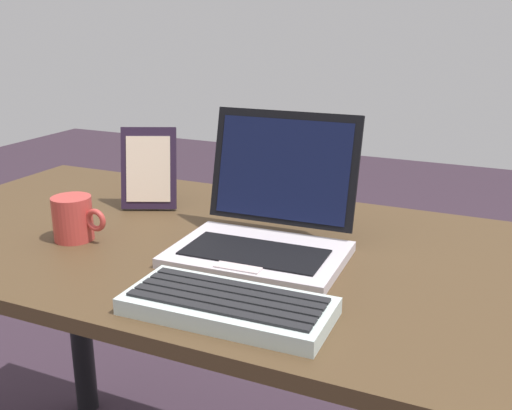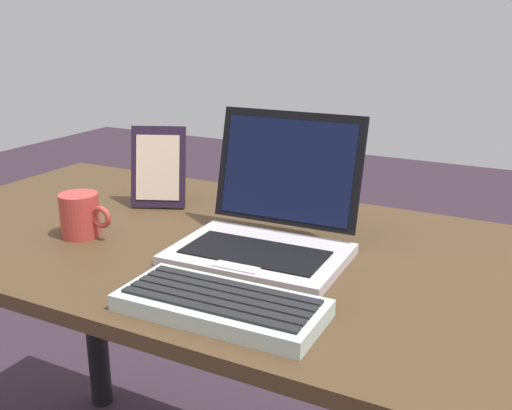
% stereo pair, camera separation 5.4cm
% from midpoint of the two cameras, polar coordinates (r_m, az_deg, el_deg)
% --- Properties ---
extents(desk, '(1.69, 0.70, 0.74)m').
position_cam_midpoint_polar(desk, '(1.12, 5.55, -10.47)').
color(desk, '#44311D').
rests_on(desk, ground).
extents(laptop_front, '(0.30, 0.27, 0.24)m').
position_cam_midpoint_polar(laptop_front, '(1.06, 2.61, -2.03)').
color(laptop_front, '#BBB2BA').
rests_on(laptop_front, desk).
extents(external_keyboard, '(0.30, 0.14, 0.03)m').
position_cam_midpoint_polar(external_keyboard, '(0.86, -1.53, -9.45)').
color(external_keyboard, '#B0C1BC').
rests_on(external_keyboard, desk).
extents(photo_frame, '(0.13, 0.10, 0.18)m').
position_cam_midpoint_polar(photo_frame, '(1.33, -8.10, 3.54)').
color(photo_frame, black).
rests_on(photo_frame, desk).
extents(coffee_mug, '(0.11, 0.07, 0.08)m').
position_cam_midpoint_polar(coffee_mug, '(1.18, -15.06, -0.94)').
color(coffee_mug, '#B13833').
rests_on(coffee_mug, desk).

